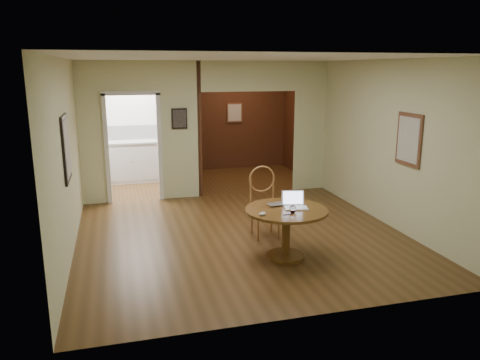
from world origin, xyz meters
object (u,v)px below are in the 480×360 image
object	(u,v)px
chair	(264,198)
closed_laptop	(282,205)
open_laptop	(294,203)
dining_table	(286,222)

from	to	relation	value
chair	closed_laptop	world-z (taller)	chair
open_laptop	chair	bearing A→B (deg)	112.04
chair	dining_table	bearing A→B (deg)	-89.89
dining_table	open_laptop	xyz separation A→B (m)	(0.13, 0.05, 0.24)
chair	closed_laptop	bearing A→B (deg)	-90.42
dining_table	chair	bearing A→B (deg)	90.75
chair	open_laptop	world-z (taller)	chair
chair	open_laptop	bearing A→B (deg)	-81.31
chair	open_laptop	distance (m)	0.92
dining_table	chair	size ratio (longest dim) A/B	1.03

